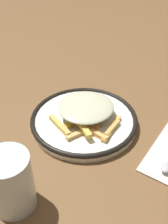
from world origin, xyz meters
name	(u,v)px	position (x,y,z in m)	size (l,w,h in m)	color
ground_plane	(84,124)	(0.00, 0.00, 0.00)	(2.60, 2.60, 0.00)	brown
plate	(84,120)	(0.00, 0.00, 0.01)	(0.26, 0.26, 0.02)	white
fries_heap	(87,111)	(-0.01, 0.00, 0.04)	(0.18, 0.19, 0.04)	gold
water_glass	(10,182)	(-0.02, 0.26, 0.06)	(0.08, 0.08, 0.12)	silver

